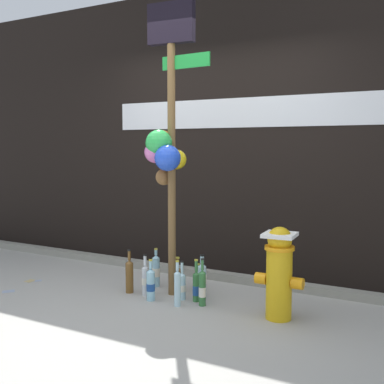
{
  "coord_description": "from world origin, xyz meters",
  "views": [
    {
      "loc": [
        2.23,
        -3.17,
        1.38
      ],
      "look_at": [
        0.22,
        0.53,
        0.98
      ],
      "focal_mm": 44.02,
      "sensor_mm": 36.0,
      "label": 1
    }
  ],
  "objects_px": {
    "memorial_post": "(166,133)",
    "bottle_0": "(198,280)",
    "bottle_10": "(129,275)",
    "bottle_9": "(196,286)",
    "bottle_3": "(156,271)",
    "bottle_4": "(178,277)",
    "bottle_2": "(202,279)",
    "bottle_1": "(202,288)",
    "bottle_6": "(151,284)",
    "bottle_5": "(145,279)",
    "fire_hydrant": "(279,271)",
    "bottle_7": "(177,287)",
    "bottle_8": "(182,285)"
  },
  "relations": [
    {
      "from": "bottle_5",
      "to": "bottle_7",
      "type": "height_order",
      "value": "bottle_7"
    },
    {
      "from": "bottle_1",
      "to": "bottle_6",
      "type": "distance_m",
      "value": 0.48
    },
    {
      "from": "fire_hydrant",
      "to": "bottle_7",
      "type": "distance_m",
      "value": 0.91
    },
    {
      "from": "fire_hydrant",
      "to": "bottle_6",
      "type": "bearing_deg",
      "value": -174.36
    },
    {
      "from": "bottle_4",
      "to": "bottle_5",
      "type": "distance_m",
      "value": 0.35
    },
    {
      "from": "bottle_0",
      "to": "bottle_7",
      "type": "distance_m",
      "value": 0.47
    },
    {
      "from": "bottle_0",
      "to": "bottle_2",
      "type": "xyz_separation_m",
      "value": [
        0.12,
        -0.15,
        0.07
      ]
    },
    {
      "from": "fire_hydrant",
      "to": "bottle_4",
      "type": "xyz_separation_m",
      "value": [
        -1.1,
        0.27,
        -0.27
      ]
    },
    {
      "from": "bottle_0",
      "to": "bottle_3",
      "type": "distance_m",
      "value": 0.45
    },
    {
      "from": "memorial_post",
      "to": "bottle_3",
      "type": "bearing_deg",
      "value": 142.25
    },
    {
      "from": "fire_hydrant",
      "to": "bottle_2",
      "type": "bearing_deg",
      "value": 167.49
    },
    {
      "from": "bottle_3",
      "to": "bottle_8",
      "type": "bearing_deg",
      "value": -28.17
    },
    {
      "from": "bottle_6",
      "to": "bottle_9",
      "type": "height_order",
      "value": "bottle_9"
    },
    {
      "from": "memorial_post",
      "to": "bottle_5",
      "type": "distance_m",
      "value": 1.37
    },
    {
      "from": "bottle_0",
      "to": "bottle_3",
      "type": "xyz_separation_m",
      "value": [
        -0.44,
        -0.06,
        0.05
      ]
    },
    {
      "from": "bottle_1",
      "to": "bottle_10",
      "type": "height_order",
      "value": "bottle_1"
    },
    {
      "from": "bottle_10",
      "to": "bottle_9",
      "type": "bearing_deg",
      "value": 6.53
    },
    {
      "from": "bottle_6",
      "to": "bottle_2",
      "type": "bearing_deg",
      "value": 37.76
    },
    {
      "from": "bottle_1",
      "to": "bottle_9",
      "type": "height_order",
      "value": "bottle_1"
    },
    {
      "from": "bottle_1",
      "to": "memorial_post",
      "type": "bearing_deg",
      "value": 165.76
    },
    {
      "from": "memorial_post",
      "to": "bottle_0",
      "type": "xyz_separation_m",
      "value": [
        0.21,
        0.24,
        -1.4
      ]
    },
    {
      "from": "bottle_2",
      "to": "bottle_1",
      "type": "bearing_deg",
      "value": -62.18
    },
    {
      "from": "bottle_9",
      "to": "memorial_post",
      "type": "bearing_deg",
      "value": 174.14
    },
    {
      "from": "bottle_9",
      "to": "bottle_6",
      "type": "bearing_deg",
      "value": -155.4
    },
    {
      "from": "bottle_1",
      "to": "bottle_10",
      "type": "bearing_deg",
      "value": -179.88
    },
    {
      "from": "bottle_3",
      "to": "bottle_4",
      "type": "bearing_deg",
      "value": 0.82
    },
    {
      "from": "fire_hydrant",
      "to": "bottle_6",
      "type": "height_order",
      "value": "fire_hydrant"
    },
    {
      "from": "bottle_1",
      "to": "bottle_6",
      "type": "bearing_deg",
      "value": -168.63
    },
    {
      "from": "bottle_8",
      "to": "fire_hydrant",
      "type": "bearing_deg",
      "value": -2.59
    },
    {
      "from": "memorial_post",
      "to": "bottle_2",
      "type": "bearing_deg",
      "value": 14.08
    },
    {
      "from": "bottle_1",
      "to": "bottle_6",
      "type": "height_order",
      "value": "bottle_1"
    },
    {
      "from": "bottle_0",
      "to": "bottle_2",
      "type": "bearing_deg",
      "value": -52.01
    },
    {
      "from": "memorial_post",
      "to": "bottle_3",
      "type": "relative_size",
      "value": 6.96
    },
    {
      "from": "fire_hydrant",
      "to": "bottle_4",
      "type": "bearing_deg",
      "value": 166.04
    },
    {
      "from": "bottle_3",
      "to": "bottle_9",
      "type": "xyz_separation_m",
      "value": [
        0.56,
        -0.21,
        -0.02
      ]
    },
    {
      "from": "bottle_8",
      "to": "bottle_9",
      "type": "bearing_deg",
      "value": 6.32
    },
    {
      "from": "bottle_9",
      "to": "bottle_7",
      "type": "bearing_deg",
      "value": -114.3
    },
    {
      "from": "bottle_1",
      "to": "bottle_3",
      "type": "xyz_separation_m",
      "value": [
        -0.66,
        0.29,
        0.0
      ]
    },
    {
      "from": "bottle_0",
      "to": "bottle_10",
      "type": "relative_size",
      "value": 0.65
    },
    {
      "from": "bottle_3",
      "to": "bottle_6",
      "type": "height_order",
      "value": "bottle_3"
    },
    {
      "from": "bottle_10",
      "to": "bottle_6",
      "type": "bearing_deg",
      "value": -17.16
    },
    {
      "from": "bottle_4",
      "to": "bottle_8",
      "type": "relative_size",
      "value": 0.91
    },
    {
      "from": "memorial_post",
      "to": "bottle_8",
      "type": "bearing_deg",
      "value": -14.16
    },
    {
      "from": "bottle_0",
      "to": "bottle_6",
      "type": "height_order",
      "value": "bottle_6"
    },
    {
      "from": "bottle_3",
      "to": "bottle_8",
      "type": "distance_m",
      "value": 0.49
    },
    {
      "from": "memorial_post",
      "to": "bottle_8",
      "type": "height_order",
      "value": "memorial_post"
    },
    {
      "from": "bottle_5",
      "to": "bottle_9",
      "type": "xyz_separation_m",
      "value": [
        0.5,
        0.08,
        -0.01
      ]
    },
    {
      "from": "bottle_2",
      "to": "bottle_5",
      "type": "relative_size",
      "value": 1.03
    },
    {
      "from": "bottle_8",
      "to": "bottle_10",
      "type": "bearing_deg",
      "value": -173.42
    },
    {
      "from": "bottle_3",
      "to": "bottle_10",
      "type": "height_order",
      "value": "bottle_10"
    }
  ]
}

